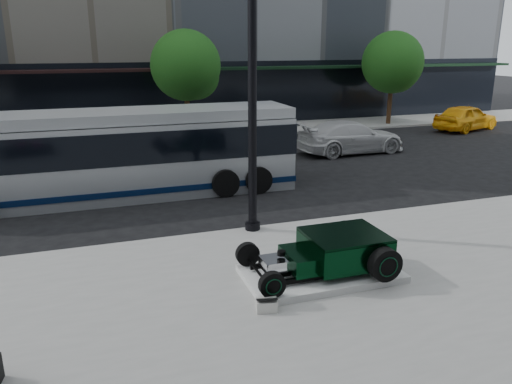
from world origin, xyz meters
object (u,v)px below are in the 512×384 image
object	(u,v)px
hot_rod	(335,251)
lamppost	(252,102)
white_sedan	(351,137)
transit_bus	(118,153)
yellow_taxi	(466,117)

from	to	relation	value
hot_rod	lamppost	world-z (taller)	lamppost
lamppost	white_sedan	xyz separation A→B (m)	(7.81, 8.55, -2.86)
transit_bus	yellow_taxi	distance (m)	21.95
hot_rod	white_sedan	xyz separation A→B (m)	(6.98, 11.83, 0.07)
lamppost	yellow_taxi	world-z (taller)	lamppost
lamppost	transit_bus	size ratio (longest dim) A/B	0.63
transit_bus	hot_rod	bearing A→B (deg)	-63.81
transit_bus	white_sedan	distance (m)	11.61
hot_rod	transit_bus	size ratio (longest dim) A/B	0.27
lamppost	transit_bus	distance (m)	6.19
hot_rod	transit_bus	xyz separation A→B (m)	(-4.01, 8.15, 0.79)
transit_bus	white_sedan	size ratio (longest dim) A/B	2.30
white_sedan	transit_bus	bearing A→B (deg)	106.12
hot_rod	white_sedan	bearing A→B (deg)	59.46
hot_rod	transit_bus	bearing A→B (deg)	116.19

